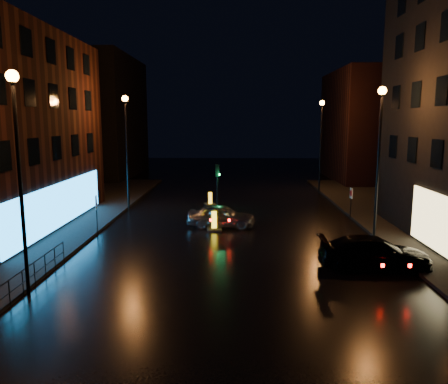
# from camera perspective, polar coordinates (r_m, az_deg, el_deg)

# --- Properties ---
(ground) EXTENTS (120.00, 120.00, 0.00)m
(ground) POSITION_cam_1_polar(r_m,az_deg,el_deg) (18.83, 1.16, -11.21)
(ground) COLOR black
(ground) RESTS_ON ground
(pavement_left) EXTENTS (12.00, 44.00, 0.15)m
(pavement_left) POSITION_cam_1_polar(r_m,az_deg,el_deg) (29.95, -26.71, -4.28)
(pavement_left) COLOR black
(pavement_left) RESTS_ON ground
(building_far_left) EXTENTS (8.00, 16.00, 14.00)m
(building_far_left) POSITION_cam_1_polar(r_m,az_deg,el_deg) (55.03, -15.78, 9.39)
(building_far_left) COLOR black
(building_far_left) RESTS_ON ground
(building_far_right) EXTENTS (8.00, 14.00, 12.00)m
(building_far_right) POSITION_cam_1_polar(r_m,az_deg,el_deg) (51.84, 18.35, 8.19)
(building_far_right) COLOR black
(building_far_right) RESTS_ON ground
(street_lamp_lnear) EXTENTS (0.44, 0.44, 8.37)m
(street_lamp_lnear) POSITION_cam_1_polar(r_m,az_deg,el_deg) (17.53, -25.34, 5.03)
(street_lamp_lnear) COLOR black
(street_lamp_lnear) RESTS_ON ground
(street_lamp_lfar) EXTENTS (0.44, 0.44, 8.37)m
(street_lamp_lfar) POSITION_cam_1_polar(r_m,az_deg,el_deg) (32.61, -12.65, 7.27)
(street_lamp_lfar) COLOR black
(street_lamp_lfar) RESTS_ON ground
(street_lamp_rnear) EXTENTS (0.44, 0.44, 8.37)m
(street_lamp_rnear) POSITION_cam_1_polar(r_m,az_deg,el_deg) (24.89, 19.65, 6.39)
(street_lamp_rnear) COLOR black
(street_lamp_rnear) RESTS_ON ground
(street_lamp_rfar) EXTENTS (0.44, 0.44, 8.37)m
(street_lamp_rfar) POSITION_cam_1_polar(r_m,az_deg,el_deg) (40.39, 12.56, 7.62)
(street_lamp_rfar) COLOR black
(street_lamp_rfar) RESTS_ON ground
(traffic_signal) EXTENTS (1.40, 2.40, 3.45)m
(traffic_signal) POSITION_cam_1_polar(r_m,az_deg,el_deg) (32.24, -0.86, -1.59)
(traffic_signal) COLOR black
(traffic_signal) RESTS_ON ground
(guard_railing) EXTENTS (0.05, 6.04, 1.00)m
(guard_railing) POSITION_cam_1_polar(r_m,az_deg,el_deg) (19.39, -23.55, -9.08)
(guard_railing) COLOR black
(guard_railing) RESTS_ON ground
(silver_hatchback) EXTENTS (4.34, 2.09, 1.43)m
(silver_hatchback) POSITION_cam_1_polar(r_m,az_deg,el_deg) (27.32, -0.36, -3.13)
(silver_hatchback) COLOR #919398
(silver_hatchback) RESTS_ON ground
(dark_sedan) EXTENTS (5.03, 2.15, 1.44)m
(dark_sedan) POSITION_cam_1_polar(r_m,az_deg,el_deg) (20.95, 19.05, -7.51)
(dark_sedan) COLOR black
(dark_sedan) RESTS_ON ground
(bollard_near) EXTENTS (0.99, 1.38, 1.14)m
(bollard_near) POSITION_cam_1_polar(r_m,az_deg,el_deg) (26.76, -1.30, -4.41)
(bollard_near) COLOR black
(bollard_near) RESTS_ON ground
(bollard_far) EXTENTS (1.07, 1.33, 1.01)m
(bollard_far) POSITION_cam_1_polar(r_m,az_deg,el_deg) (34.55, -1.82, -1.33)
(bollard_far) COLOR black
(bollard_far) RESTS_ON ground
(road_sign_left) EXTENTS (0.18, 0.56, 2.33)m
(road_sign_left) POSITION_cam_1_polar(r_m,az_deg,el_deg) (26.16, -16.34, -1.76)
(road_sign_left) COLOR black
(road_sign_left) RESTS_ON ground
(road_sign_right) EXTENTS (0.07, 0.52, 2.14)m
(road_sign_right) POSITION_cam_1_polar(r_m,az_deg,el_deg) (30.50, 16.27, -0.49)
(road_sign_right) COLOR black
(road_sign_right) RESTS_ON ground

